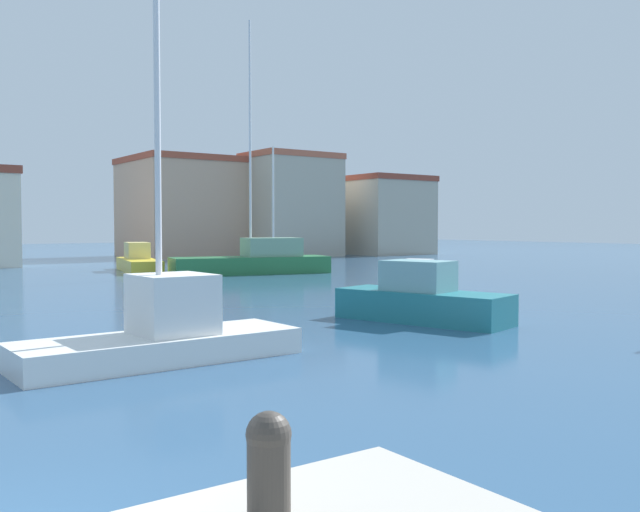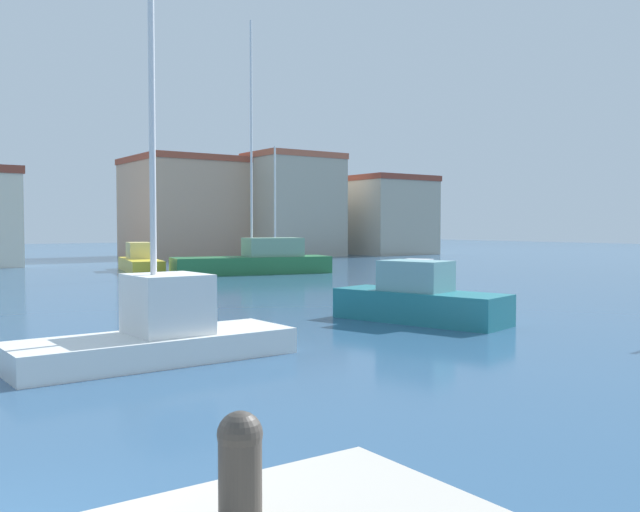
% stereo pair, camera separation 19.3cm
% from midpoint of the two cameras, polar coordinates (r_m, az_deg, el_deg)
% --- Properties ---
extents(water, '(160.00, 160.00, 0.00)m').
position_cam_midpoint_polar(water, '(29.92, -4.25, -2.46)').
color(water, '#2D5175').
rests_on(water, ground).
extents(mooring_bollard, '(0.27, 0.27, 0.65)m').
position_cam_midpoint_polar(mooring_bollard, '(4.18, -5.64, -16.63)').
color(mooring_bollard, '#38332D').
rests_on(mooring_bollard, pier_quay).
extents(motorboat_yellow_behind_lamppost, '(3.11, 6.79, 1.64)m').
position_cam_midpoint_polar(motorboat_yellow_behind_lamppost, '(40.68, -14.92, -0.47)').
color(motorboat_yellow_behind_lamppost, gold).
rests_on(motorboat_yellow_behind_lamppost, water).
extents(sailboat_green_center_channel, '(8.80, 4.18, 13.55)m').
position_cam_midpoint_polar(sailboat_green_center_channel, '(37.49, -5.48, -0.32)').
color(sailboat_green_center_channel, '#28703D').
rests_on(sailboat_green_center_channel, water).
extents(sailboat_white_distant_north, '(5.42, 1.95, 8.29)m').
position_cam_midpoint_polar(sailboat_white_distant_north, '(13.59, -13.21, -6.06)').
color(sailboat_white_distant_north, white).
rests_on(sailboat_white_distant_north, water).
extents(motorboat_grey_outer_mooring, '(4.49, 3.46, 1.33)m').
position_cam_midpoint_polar(motorboat_grey_outer_mooring, '(26.50, 7.89, -2.16)').
color(motorboat_grey_outer_mooring, gray).
rests_on(motorboat_grey_outer_mooring, water).
extents(sailboat_blue_near_pier, '(5.45, 3.28, 7.76)m').
position_cam_midpoint_polar(sailboat_blue_near_pier, '(45.15, -4.13, -0.22)').
color(sailboat_blue_near_pier, '#233D93').
rests_on(sailboat_blue_near_pier, water).
extents(motorboat_teal_far_right, '(2.78, 5.00, 1.65)m').
position_cam_midpoint_polar(motorboat_teal_far_right, '(18.81, 8.10, -3.60)').
color(motorboat_teal_far_right, '#1E707A').
rests_on(motorboat_teal_far_right, water).
extents(waterfront_apartments, '(8.64, 9.16, 8.31)m').
position_cam_midpoint_polar(waterfront_apartments, '(59.40, -11.50, 3.97)').
color(waterfront_apartments, tan).
rests_on(waterfront_apartments, ground).
extents(harbor_office, '(7.46, 5.66, 8.72)m').
position_cam_midpoint_polar(harbor_office, '(58.64, -2.48, 4.24)').
color(harbor_office, '#B2A893').
rests_on(harbor_office, ground).
extents(warehouse_block, '(7.25, 9.07, 7.13)m').
position_cam_midpoint_polar(warehouse_block, '(64.45, 4.60, 3.37)').
color(warehouse_block, '#B2A893').
rests_on(warehouse_block, ground).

